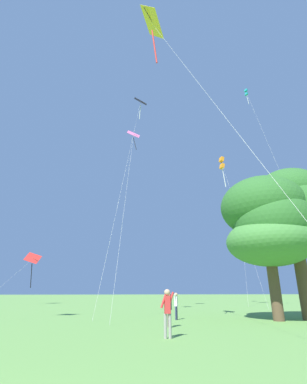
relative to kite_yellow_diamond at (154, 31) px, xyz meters
The scene contains 12 objects.
kite_yellow_diamond is the anchor object (origin of this frame).
kite_red_high 35.76m from the kite_yellow_diamond, 111.81° to the left, with size 4.97×7.43×7.26m.
kite_black_large 15.54m from the kite_yellow_diamond, 86.59° to the left, with size 4.75×10.71×24.36m.
kite_teal_box 20.76m from the kite_yellow_diamond, 42.78° to the left, with size 2.46×5.88×25.97m.
kite_pink_low 10.54m from the kite_yellow_diamond, 91.22° to the left, with size 2.45×8.39×16.84m.
kite_white_distant 29.89m from the kite_yellow_diamond, 54.40° to the left, with size 4.26×6.47×15.22m.
kite_orange_box 29.89m from the kite_yellow_diamond, 58.23° to the left, with size 1.80×11.34×22.27m.
person_in_blue_jacket 16.77m from the kite_yellow_diamond, 87.71° to the right, with size 0.56×0.24×1.75m.
person_in_red_shirt 16.75m from the kite_yellow_diamond, 50.37° to the left, with size 0.23×0.52×1.63m.
person_far_back 17.58m from the kite_yellow_diamond, 65.29° to the left, with size 0.33×0.48×1.59m.
tree_left_oak 15.45m from the kite_yellow_diamond, 18.27° to the left, with size 6.69×6.09×10.01m.
tree_right_cluster 14.56m from the kite_yellow_diamond, 20.01° to the left, with size 5.64×5.81×9.13m.
Camera 1 is at (1.72, -2.48, 1.64)m, focal length 26.61 mm.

